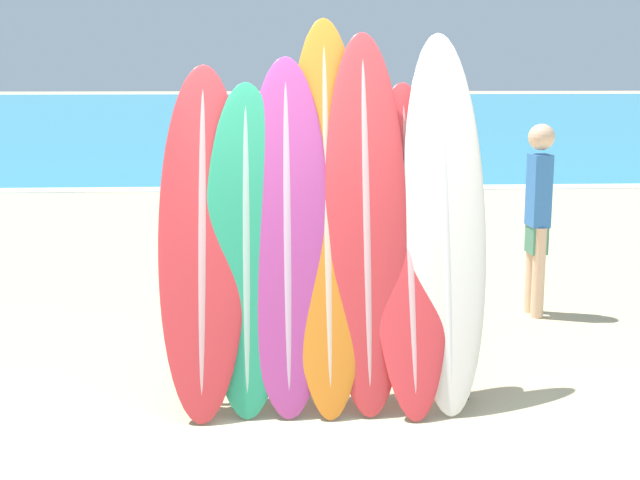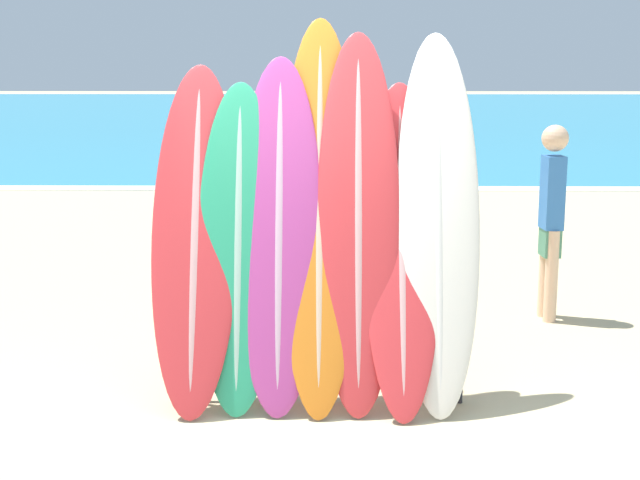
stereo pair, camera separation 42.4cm
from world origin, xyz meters
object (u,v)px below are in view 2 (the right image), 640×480
at_px(surfboard_slot_1, 238,246).
at_px(surfboard_slot_4, 358,220).
at_px(person_near_water, 359,210).
at_px(surfboard_slot_0, 195,237).
at_px(surfboard_slot_5, 402,246).
at_px(person_mid_beach, 551,215).
at_px(surfboard_slot_2, 279,233).
at_px(surfboard_slot_3, 319,212).
at_px(surfboard_rack, 318,330).
at_px(surfboard_slot_6, 438,221).
at_px(person_far_left, 234,147).

xyz_separation_m(surfboard_slot_1, surfboard_slot_4, (0.76, 0.04, 0.16)).
height_order(surfboard_slot_1, person_near_water, surfboard_slot_1).
distance_m(surfboard_slot_0, surfboard_slot_1, 0.28).
relative_size(surfboard_slot_5, person_mid_beach, 1.23).
xyz_separation_m(surfboard_slot_2, surfboard_slot_5, (0.77, -0.01, -0.08)).
distance_m(surfboard_slot_0, surfboard_slot_3, 0.80).
height_order(surfboard_rack, person_mid_beach, person_mid_beach).
distance_m(surfboard_slot_5, person_near_water, 1.79).
relative_size(surfboard_rack, surfboard_slot_6, 0.79).
bearing_deg(surfboard_slot_4, person_near_water, 88.20).
distance_m(surfboard_slot_3, surfboard_slot_6, 0.75).
bearing_deg(surfboard_slot_2, surfboard_rack, -9.34).
relative_size(surfboard_slot_1, person_mid_beach, 1.23).
bearing_deg(surfboard_slot_1, surfboard_slot_2, 5.29).
bearing_deg(surfboard_slot_4, surfboard_slot_3, 171.19).
distance_m(surfboard_slot_6, person_mid_beach, 2.27).
bearing_deg(person_far_left, person_near_water, -38.55).
bearing_deg(person_near_water, surfboard_slot_2, -22.08).
relative_size(surfboard_slot_0, surfboard_slot_4, 0.91).
xyz_separation_m(surfboard_slot_5, person_near_water, (-0.22, 1.77, -0.05)).
xyz_separation_m(surfboard_slot_4, person_near_water, (0.05, 1.75, -0.21)).
bearing_deg(surfboard_slot_1, surfboard_slot_3, 9.08).
xyz_separation_m(surfboard_rack, surfboard_slot_4, (0.25, 0.06, 0.70)).
relative_size(surfboard_slot_1, surfboard_slot_3, 0.83).
bearing_deg(surfboard_slot_1, person_mid_beach, 38.79).
distance_m(surfboard_slot_2, person_mid_beach, 2.93).
height_order(surfboard_slot_3, person_far_left, surfboard_slot_3).
bearing_deg(surfboard_slot_1, surfboard_slot_6, 2.18).
bearing_deg(surfboard_slot_5, surfboard_slot_0, 179.49).
relative_size(surfboard_slot_0, surfboard_slot_6, 0.91).
height_order(surfboard_slot_6, person_near_water, surfboard_slot_6).
bearing_deg(surfboard_slot_3, surfboard_slot_5, -7.06).
xyz_separation_m(surfboard_slot_1, person_near_water, (0.81, 1.79, -0.05)).
bearing_deg(surfboard_slot_2, surfboard_slot_0, 179.44).
bearing_deg(surfboard_slot_0, person_far_left, 94.46).
distance_m(person_near_water, person_mid_beach, 1.64).
height_order(surfboard_slot_4, surfboard_slot_5, surfboard_slot_4).
bearing_deg(person_mid_beach, surfboard_slot_6, 145.18).
distance_m(surfboard_slot_1, surfboard_slot_5, 1.03).
bearing_deg(surfboard_slot_3, surfboard_slot_4, -8.81).
bearing_deg(person_far_left, surfboard_slot_5, -40.41).
xyz_separation_m(surfboard_slot_2, surfboard_slot_6, (1.00, 0.02, 0.08)).
distance_m(surfboard_slot_6, person_near_water, 1.81).
bearing_deg(surfboard_slot_4, surfboard_rack, -166.50).
xyz_separation_m(surfboard_slot_0, surfboard_slot_3, (0.78, 0.05, 0.15)).
bearing_deg(surfboard_slot_0, surfboard_slot_2, -0.56).
relative_size(surfboard_slot_5, surfboard_slot_6, 0.87).
relative_size(surfboard_slot_1, person_near_water, 1.14).
bearing_deg(surfboard_slot_5, surfboard_slot_3, 172.94).
relative_size(surfboard_slot_0, surfboard_slot_5, 1.06).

